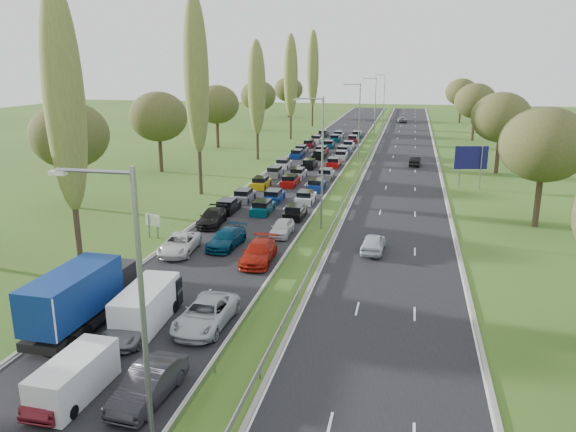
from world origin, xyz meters
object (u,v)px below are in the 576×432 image
Objects in this scene: white_van_front at (77,375)px; near_car_2 at (179,244)px; info_sign at (153,223)px; direction_sign at (471,160)px; blue_lorry at (83,296)px; near_car_3 at (212,217)px; white_van_rear at (148,304)px.

near_car_2 is at bearing 101.69° from white_van_front.
info_sign is 0.40× the size of direction_sign.
blue_lorry is 7.28m from white_van_front.
near_car_3 is 33.50m from direction_sign.
direction_sign is (21.58, 49.94, 2.58)m from white_van_front.
near_car_3 is 6.13m from info_sign.
white_van_front is at bearing -72.64° from info_sign.
blue_lorry is 1.56× the size of white_van_rear.
white_van_rear is at bearing -117.29° from direction_sign.
blue_lorry is (0.04, -21.69, 1.16)m from near_car_3.
near_car_2 is 12.52m from white_van_rear.
white_van_rear is at bearing -65.47° from info_sign.
white_van_rear is at bearing -85.19° from near_car_3.
white_van_rear reaches higher than near_car_2.
direction_sign is (21.78, 42.22, 2.42)m from white_van_rear.
near_car_2 is 8.18m from near_car_3.
info_sign is (-3.65, -4.89, 0.61)m from near_car_3.
info_sign is at bearing -131.38° from near_car_3.
info_sign is at bearing 111.28° from white_van_rear.
near_car_3 is (-0.16, 8.17, 0.00)m from near_car_2.
blue_lorry is at bearing 121.18° from white_van_front.
blue_lorry is (-0.12, -13.51, 1.17)m from near_car_2.
white_van_front is at bearing -59.26° from blue_lorry.
blue_lorry is at bearing -95.35° from near_car_2.
near_car_2 is 1.11× the size of white_van_front.
near_car_2 is at bearing -93.48° from near_car_3.
white_van_front reaches higher than near_car_3.
white_van_rear reaches higher than white_van_front.
direction_sign is (24.99, 30.13, 2.81)m from near_car_2.
info_sign is 39.43m from direction_sign.
direction_sign is at bearing 68.57° from white_van_front.
white_van_front is 0.92× the size of direction_sign.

